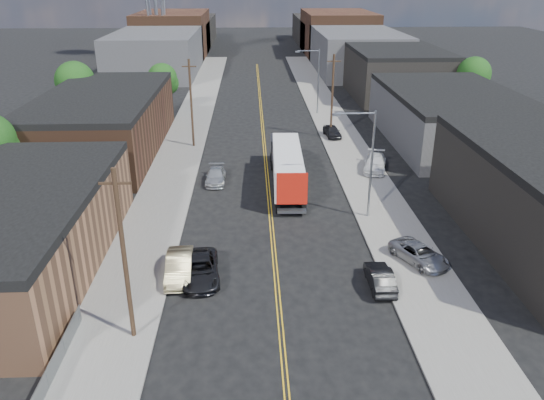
{
  "coord_description": "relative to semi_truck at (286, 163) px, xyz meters",
  "views": [
    {
      "loc": [
        -1.51,
        -14.35,
        18.67
      ],
      "look_at": [
        0.02,
        23.18,
        2.5
      ],
      "focal_mm": 35.0,
      "sensor_mm": 36.0,
      "label": 1
    }
  ],
  "objects": [
    {
      "name": "utility_pole_left_far",
      "position": [
        -9.94,
        12.33,
        2.93
      ],
      "size": [
        1.6,
        0.26,
        10.0
      ],
      "color": "black",
      "rests_on": "ground"
    },
    {
      "name": "semi_truck",
      "position": [
        0.0,
        0.0,
        0.0
      ],
      "size": [
        2.84,
        14.85,
        3.87
      ],
      "rotation": [
        0.0,
        0.0,
        -0.03
      ],
      "color": "silver",
      "rests_on": "ground"
    },
    {
      "name": "skyline_left_a",
      "position": [
        -21.74,
        62.33,
        1.8
      ],
      "size": [
        16.0,
        30.0,
        8.0
      ],
      "primitive_type": "cube",
      "color": "#333336",
      "rests_on": "ground"
    },
    {
      "name": "industrial_right_b",
      "position": [
        20.26,
        13.33,
        0.85
      ],
      "size": [
        14.0,
        24.0,
        6.1
      ],
      "color": "#333336",
      "rests_on": "ground"
    },
    {
      "name": "car_left_c",
      "position": [
        -6.74,
        -16.67,
        -1.48
      ],
      "size": [
        2.91,
        5.44,
        1.46
      ],
      "primitive_type": "imported",
      "rotation": [
        0.0,
        0.0,
        0.1
      ],
      "color": "black",
      "rests_on": "ground"
    },
    {
      "name": "ground",
      "position": [
        -1.74,
        27.33,
        -2.2
      ],
      "size": [
        260.0,
        260.0,
        0.0
      ],
      "primitive_type": "plane",
      "color": "black",
      "rests_on": "ground"
    },
    {
      "name": "skyline_left_b",
      "position": [
        -21.74,
        87.33,
        2.8
      ],
      "size": [
        16.0,
        26.0,
        10.0
      ],
      "primitive_type": "cube",
      "color": "#462A1C",
      "rests_on": "ground"
    },
    {
      "name": "skyline_left_c",
      "position": [
        -21.74,
        107.33,
        1.3
      ],
      "size": [
        16.0,
        40.0,
        7.0
      ],
      "primitive_type": "cube",
      "color": "black",
      "rests_on": "ground"
    },
    {
      "name": "car_right_oncoming",
      "position": [
        4.86,
        -18.13,
        -1.53
      ],
      "size": [
        1.47,
        4.1,
        1.35
      ],
      "primitive_type": "imported",
      "rotation": [
        0.0,
        0.0,
        3.13
      ],
      "color": "black",
      "rests_on": "ground"
    },
    {
      "name": "car_right_lot_a",
      "position": [
        8.23,
        -15.33,
        -1.42
      ],
      "size": [
        3.96,
        5.05,
        1.28
      ],
      "primitive_type": "imported",
      "rotation": [
        0.0,
        0.0,
        0.47
      ],
      "color": "#9B9CA0",
      "rests_on": "sidewalk_right"
    },
    {
      "name": "tree_right_far",
      "position": [
        28.32,
        27.33,
        2.97
      ],
      "size": [
        4.85,
        4.76,
        7.91
      ],
      "color": "black",
      "rests_on": "ground"
    },
    {
      "name": "skyline_right_c",
      "position": [
        18.26,
        107.33,
        1.3
      ],
      "size": [
        16.0,
        40.0,
        7.0
      ],
      "primitive_type": "cube",
      "color": "black",
      "rests_on": "ground"
    },
    {
      "name": "utility_pole_left_near",
      "position": [
        -9.94,
        -22.67,
        2.93
      ],
      "size": [
        1.6,
        0.26,
        10.0
      ],
      "color": "black",
      "rests_on": "ground"
    },
    {
      "name": "sidewalk_right",
      "position": [
        7.76,
        12.33,
        -2.13
      ],
      "size": [
        5.0,
        140.0,
        0.15
      ],
      "primitive_type": "cube",
      "color": "slate",
      "rests_on": "ground"
    },
    {
      "name": "car_right_lot_c",
      "position": [
        6.64,
        15.33,
        -1.37
      ],
      "size": [
        2.1,
        4.2,
        1.37
      ],
      "primitive_type": "imported",
      "rotation": [
        0.0,
        0.0,
        0.12
      ],
      "color": "black",
      "rests_on": "sidewalk_right"
    },
    {
      "name": "warehouse_tan",
      "position": [
        -19.74,
        -14.67,
        0.6
      ],
      "size": [
        12.0,
        22.0,
        5.6
      ],
      "color": "brown",
      "rests_on": "ground"
    },
    {
      "name": "utility_pole_right",
      "position": [
        6.46,
        15.33,
        2.93
      ],
      "size": [
        1.6,
        0.26,
        10.0
      ],
      "color": "black",
      "rests_on": "ground"
    },
    {
      "name": "warehouse_brown",
      "position": [
        -19.74,
        11.33,
        1.1
      ],
      "size": [
        12.0,
        26.0,
        6.6
      ],
      "color": "#462A1C",
      "rests_on": "ground"
    },
    {
      "name": "skyline_right_b",
      "position": [
        18.26,
        87.33,
        2.8
      ],
      "size": [
        16.0,
        26.0,
        10.0
      ],
      "primitive_type": "cube",
      "color": "#462A1C",
      "rests_on": "ground"
    },
    {
      "name": "tree_left_mid",
      "position": [
        -25.68,
        22.33,
        3.28
      ],
      "size": [
        5.1,
        5.04,
        8.37
      ],
      "color": "black",
      "rests_on": "ground"
    },
    {
      "name": "streetlight_near",
      "position": [
        5.86,
        -7.67,
        3.12
      ],
      "size": [
        3.39,
        0.25,
        9.0
      ],
      "color": "gray",
      "rests_on": "ground"
    },
    {
      "name": "car_left_d",
      "position": [
        -6.74,
        0.9,
        -1.55
      ],
      "size": [
        1.83,
        4.49,
        1.3
      ],
      "primitive_type": "imported",
      "rotation": [
        0.0,
        0.0,
        0.0
      ],
      "color": "#B3B7B8",
      "rests_on": "ground"
    },
    {
      "name": "streetlight_far",
      "position": [
        5.86,
        27.33,
        3.12
      ],
      "size": [
        3.39,
        0.25,
        9.0
      ],
      "color": "gray",
      "rests_on": "ground"
    },
    {
      "name": "sidewalk_left",
      "position": [
        -11.24,
        12.33,
        -2.13
      ],
      "size": [
        5.0,
        140.0,
        0.15
      ],
      "primitive_type": "cube",
      "color": "slate",
      "rests_on": "ground"
    },
    {
      "name": "centerline",
      "position": [
        -1.74,
        12.33,
        -2.2
      ],
      "size": [
        0.32,
        120.0,
        0.01
      ],
      "primitive_type": "cube",
      "color": "gold",
      "rests_on": "ground"
    },
    {
      "name": "industrial_right_c",
      "position": [
        20.26,
        39.33,
        1.6
      ],
      "size": [
        14.0,
        22.0,
        7.6
      ],
      "color": "black",
      "rests_on": "ground"
    },
    {
      "name": "car_right_lot_b",
      "position": [
        9.26,
        3.33,
        -1.31
      ],
      "size": [
        3.35,
        5.51,
        1.49
      ],
      "primitive_type": "imported",
      "rotation": [
        0.0,
        0.0,
        -0.26
      ],
      "color": "silver",
      "rests_on": "sidewalk_right"
    },
    {
      "name": "car_left_b",
      "position": [
        -8.14,
        -16.43,
        -1.41
      ],
      "size": [
        1.95,
        4.89,
        1.58
      ],
      "primitive_type": "imported",
      "rotation": [
        0.0,
        0.0,
        0.06
      ],
      "color": "#948861",
      "rests_on": "ground"
    },
    {
      "name": "skyline_right_a",
      "position": [
        18.26,
        62.33,
        1.8
      ],
      "size": [
        16.0,
        30.0,
        8.0
      ],
      "primitive_type": "cube",
      "color": "#333336",
      "rests_on": "ground"
    },
    {
      "name": "tree_left_far",
      "position": [
        -15.68,
        29.33,
        2.36
      ],
      "size": [
        4.35,
        4.2,
        6.97
      ],
      "color": "black",
      "rests_on": "ground"
    }
  ]
}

